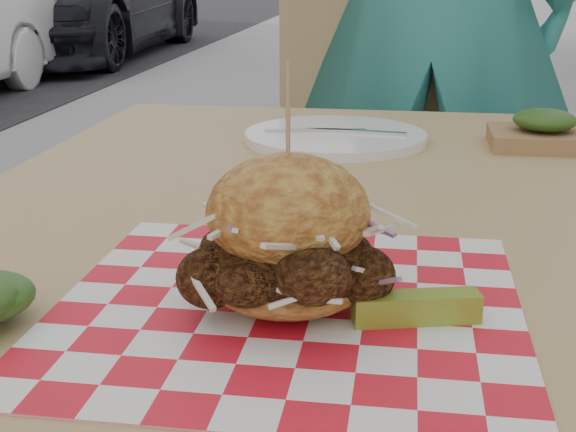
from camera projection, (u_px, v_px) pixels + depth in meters
name	position (u px, v px, depth m)	size (l,w,h in m)	color
patio_table	(306.00, 273.00, 0.90)	(0.80, 1.20, 0.75)	tan
patio_chair	(359.00, 160.00, 1.91)	(0.44, 0.45, 0.95)	tan
paper_liner	(288.00, 306.00, 0.63)	(0.36, 0.36, 0.00)	red
sandwich	(288.00, 242.00, 0.61)	(0.17, 0.17, 0.19)	#BF8A36
pickle_spear	(416.00, 308.00, 0.59)	(0.10, 0.02, 0.02)	olive
place_setting	(335.00, 137.00, 1.19)	(0.27, 0.27, 0.02)	white
kraft_tray	(544.00, 132.00, 1.15)	(0.15, 0.12, 0.06)	olive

